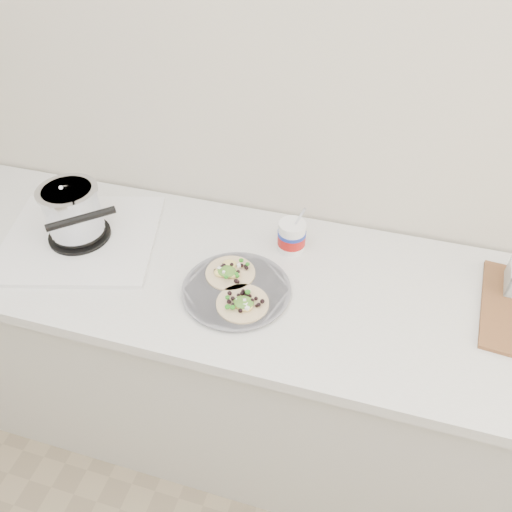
# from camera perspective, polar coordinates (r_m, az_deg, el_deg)

# --- Properties ---
(counter) EXTENTS (2.44, 0.66, 0.90)m
(counter) POSITION_cam_1_polar(r_m,az_deg,el_deg) (1.84, -0.17, -12.11)
(counter) COLOR beige
(counter) RESTS_ON ground
(stove) EXTENTS (0.58, 0.55, 0.23)m
(stove) POSITION_cam_1_polar(r_m,az_deg,el_deg) (1.66, -19.91, 3.80)
(stove) COLOR silver
(stove) RESTS_ON counter
(taco_plate) EXTENTS (0.31, 0.31, 0.04)m
(taco_plate) POSITION_cam_1_polar(r_m,az_deg,el_deg) (1.43, -2.27, -3.63)
(taco_plate) COLOR slate
(taco_plate) RESTS_ON counter
(tub) EXTENTS (0.09, 0.09, 0.20)m
(tub) POSITION_cam_1_polar(r_m,az_deg,el_deg) (1.54, 4.22, 2.53)
(tub) COLOR white
(tub) RESTS_ON counter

